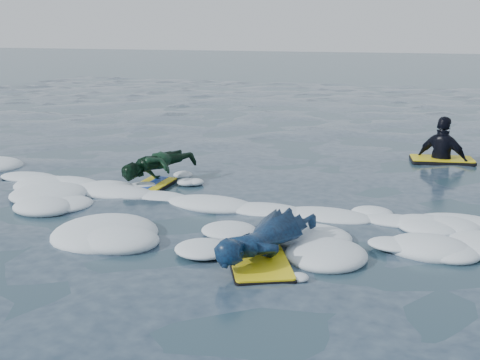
% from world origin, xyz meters
% --- Properties ---
extents(ground, '(120.00, 120.00, 0.00)m').
position_xyz_m(ground, '(0.00, 0.00, 0.00)').
color(ground, '#1B3942').
rests_on(ground, ground).
extents(foam_band, '(12.00, 3.10, 0.30)m').
position_xyz_m(foam_band, '(0.00, 1.03, 0.00)').
color(foam_band, white).
rests_on(foam_band, ground).
extents(prone_woman_unit, '(1.05, 1.79, 0.44)m').
position_xyz_m(prone_woman_unit, '(2.17, -0.34, 0.23)').
color(prone_woman_unit, black).
rests_on(prone_woman_unit, ground).
extents(prone_child_unit, '(1.12, 1.47, 0.52)m').
position_xyz_m(prone_child_unit, '(-0.45, 2.19, 0.27)').
color(prone_child_unit, black).
rests_on(prone_child_unit, ground).
extents(waiting_rider_unit, '(1.25, 0.84, 1.72)m').
position_xyz_m(waiting_rider_unit, '(3.78, 5.50, 0.01)').
color(waiting_rider_unit, black).
rests_on(waiting_rider_unit, ground).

